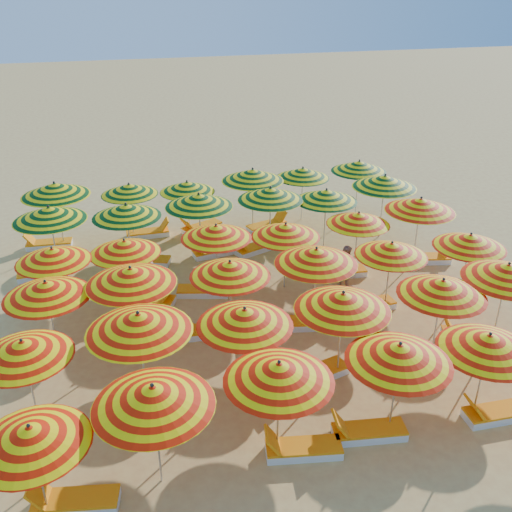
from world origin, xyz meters
name	(u,v)px	position (x,y,z in m)	size (l,w,h in m)	color
ground	(260,307)	(0.00, 0.00, 0.00)	(120.00, 120.00, 0.00)	#D7B35F
umbrella_0	(31,436)	(-6.14, -6.50, 2.07)	(2.30, 2.30, 2.35)	silver
umbrella_1	(153,396)	(-3.86, -6.25, 2.30)	(3.27, 3.27, 2.61)	silver
umbrella_2	(279,372)	(-1.23, -6.07, 2.22)	(3.04, 3.04, 2.52)	silver
umbrella_3	(399,353)	(1.51, -6.12, 2.22)	(2.86, 2.86, 2.52)	silver
umbrella_4	(489,343)	(3.72, -6.20, 2.15)	(2.47, 2.47, 2.45)	silver
umbrella_6	(23,349)	(-6.54, -3.65, 2.09)	(2.37, 2.37, 2.37)	silver
umbrella_7	(139,323)	(-3.94, -3.66, 2.37)	(3.18, 3.18, 2.69)	silver
umbrella_8	(245,317)	(-1.43, -3.85, 2.23)	(2.62, 2.62, 2.53)	silver
umbrella_9	(343,302)	(1.10, -3.89, 2.31)	(3.15, 3.15, 2.62)	silver
umbrella_10	(442,288)	(3.99, -3.77, 2.22)	(2.64, 2.64, 2.52)	silver
umbrella_11	(508,272)	(6.12, -3.57, 2.29)	(2.77, 2.77, 2.61)	silver
umbrella_12	(46,289)	(-6.18, -1.10, 2.17)	(2.70, 2.70, 2.47)	silver
umbrella_13	(131,276)	(-3.97, -1.21, 2.32)	(3.03, 3.03, 2.64)	silver
umbrella_14	(230,269)	(-1.22, -1.22, 2.17)	(2.56, 2.56, 2.47)	silver
umbrella_15	(316,256)	(1.34, -1.32, 2.30)	(3.16, 3.16, 2.61)	silver
umbrella_16	(391,249)	(3.88, -1.08, 2.09)	(2.98, 2.98, 2.38)	silver
umbrella_17	(470,241)	(6.52, -1.22, 2.13)	(2.60, 2.60, 2.42)	silver
umbrella_18	(53,255)	(-6.15, 1.14, 2.10)	(2.66, 2.66, 2.39)	silver
umbrella_19	(125,247)	(-4.02, 1.24, 2.07)	(2.35, 2.35, 2.35)	silver
umbrella_20	(216,232)	(-1.09, 1.42, 2.17)	(3.05, 3.05, 2.46)	silver
umbrella_21	(286,230)	(1.14, 1.04, 2.13)	(2.78, 2.78, 2.42)	silver
umbrella_22	(358,219)	(3.93, 1.49, 2.06)	(2.79, 2.79, 2.34)	silver
umbrella_23	(420,205)	(6.28, 1.51, 2.33)	(3.08, 3.08, 2.65)	silver
umbrella_24	(49,214)	(-6.37, 4.00, 2.33)	(3.06, 3.06, 2.65)	silver
umbrella_25	(126,211)	(-3.81, 3.81, 2.25)	(2.76, 2.76, 2.55)	silver
umbrella_26	(199,200)	(-1.22, 3.99, 2.31)	(3.08, 3.08, 2.63)	silver
umbrella_27	(270,194)	(1.48, 4.00, 2.30)	(2.95, 2.95, 2.62)	silver
umbrella_28	(326,196)	(3.54, 3.58, 2.20)	(3.08, 3.08, 2.49)	silver
umbrella_29	(385,182)	(6.14, 4.03, 2.36)	(3.15, 3.15, 2.69)	silver
umbrella_30	(55,189)	(-6.29, 6.31, 2.39)	(3.21, 3.21, 2.72)	silver
umbrella_31	(129,189)	(-3.56, 6.49, 2.08)	(2.44, 2.44, 2.36)	silver
umbrella_32	(187,187)	(-1.31, 6.27, 2.05)	(2.87, 2.87, 2.33)	silver
umbrella_33	(253,175)	(1.34, 6.12, 2.36)	(3.28, 3.28, 2.68)	silver
umbrella_34	(303,173)	(3.64, 6.56, 2.12)	(2.57, 2.57, 2.41)	silver
umbrella_35	(359,166)	(6.16, 6.49, 2.23)	(2.93, 2.93, 2.53)	silver
lounger_0	(74,501)	(-5.64, -6.46, 0.15)	(1.81, 0.88, 0.69)	white
lounger_1	(302,449)	(-0.73, -6.29, 0.15)	(1.81, 0.87, 0.69)	white
lounger_2	(367,431)	(0.91, -6.18, 0.15)	(1.80, 0.82, 0.69)	white
lounger_3	(497,413)	(4.22, -6.41, 0.15)	(1.75, 0.64, 0.69)	white
lounger_4	(263,380)	(-0.93, -3.75, 0.15)	(1.82, 1.02, 0.69)	white
lounger_5	(316,374)	(0.50, -3.88, 0.15)	(1.82, 1.00, 0.69)	white
lounger_6	(470,335)	(5.52, -3.32, 0.15)	(1.82, 1.17, 0.69)	white
lounger_7	(211,330)	(-1.81, -1.14, 0.15)	(1.77, 0.69, 0.69)	white
lounger_8	(295,323)	(0.74, -1.41, 0.15)	(1.81, 0.90, 0.69)	white
lounger_9	(367,306)	(3.28, -1.04, 0.15)	(1.77, 0.72, 0.69)	white
lounger_10	(150,300)	(-3.43, 1.09, 0.15)	(1.82, 1.25, 0.69)	white
lounger_11	(204,291)	(-1.60, 1.23, 0.15)	(1.82, 0.99, 0.69)	white
lounger_12	(341,272)	(3.33, 1.31, 0.15)	(1.77, 0.71, 0.69)	white
lounger_13	(428,258)	(6.88, 1.48, 0.15)	(1.82, 0.94, 0.69)	white
lounger_14	(44,273)	(-6.87, 3.90, 0.15)	(1.77, 0.70, 0.69)	white
lounger_15	(146,260)	(-3.31, 4.02, 0.15)	(1.83, 1.16, 0.69)	white
lounger_16	(214,251)	(-0.72, 4.10, 0.15)	(1.81, 0.87, 0.69)	white
lounger_17	(255,248)	(0.88, 3.97, 0.15)	(1.82, 1.18, 0.69)	white
lounger_18	(48,244)	(-6.88, 6.41, 0.15)	(1.77, 0.71, 0.69)	white
lounger_19	(149,233)	(-2.96, 6.47, 0.15)	(1.73, 0.58, 0.69)	white
lounger_20	(201,227)	(-0.81, 6.46, 0.15)	(1.82, 1.23, 0.69)	white
lounger_21	(267,225)	(1.94, 5.95, 0.15)	(1.83, 1.06, 0.69)	white
beachgoer_a	(151,279)	(-3.30, 1.54, 0.68)	(0.50, 0.32, 1.36)	tan
beachgoer_b	(345,265)	(3.21, 0.69, 0.74)	(0.72, 0.56, 1.48)	tan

